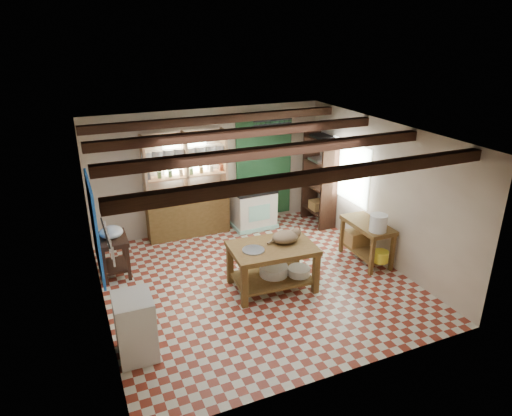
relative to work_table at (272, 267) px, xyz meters
name	(u,v)px	position (x,y,z in m)	size (l,w,h in m)	color
floor	(256,282)	(-0.16, 0.28, -0.40)	(5.00, 5.00, 0.02)	maroon
ceiling	(256,134)	(-0.16, 0.28, 2.21)	(5.00, 5.00, 0.02)	#4A4A4F
wall_back	(209,171)	(-0.16, 2.78, 0.91)	(5.00, 0.04, 2.60)	#C1B19B
wall_front	(341,287)	(-0.16, -2.22, 0.91)	(5.00, 0.04, 2.60)	#C1B19B
wall_left	(96,238)	(-2.66, 0.28, 0.91)	(0.04, 5.00, 2.60)	#C1B19B
wall_right	(381,192)	(2.34, 0.28, 0.91)	(0.04, 5.00, 2.60)	#C1B19B
ceiling_beams	(256,141)	(-0.16, 0.28, 2.09)	(5.00, 3.80, 0.15)	#351D12
blue_wall_patch	(95,227)	(-2.63, 1.18, 0.71)	(0.04, 1.40, 1.60)	blue
green_wall_patch	(264,166)	(1.09, 2.75, 0.86)	(1.30, 0.04, 2.30)	#1E4B27
window_back	(185,155)	(-0.66, 2.76, 1.31)	(0.90, 0.02, 0.80)	beige
window_right	(350,172)	(2.32, 1.28, 1.01)	(0.02, 1.30, 1.20)	beige
utensil_rail	(106,242)	(-2.60, -0.92, 1.39)	(0.06, 0.90, 0.28)	black
pot_rack	(273,128)	(1.09, 2.33, 1.79)	(0.86, 0.12, 0.36)	black
shelving_unit	(187,186)	(-0.71, 2.59, 0.71)	(1.70, 0.34, 2.20)	tan
tall_rack	(320,180)	(2.12, 2.08, 0.61)	(0.40, 0.86, 2.00)	#351D12
work_table	(272,267)	(0.00, 0.00, 0.00)	(1.38, 0.92, 0.78)	brown
stove	(254,208)	(0.70, 2.43, 0.05)	(0.89, 0.60, 0.87)	silver
prep_table	(114,256)	(-2.36, 1.51, -0.03)	(0.49, 0.71, 0.72)	#351D12
white_cabinet	(135,327)	(-2.38, -0.82, 0.05)	(0.49, 0.59, 0.89)	silver
right_counter	(366,242)	(2.02, 0.17, 0.00)	(0.54, 1.08, 0.77)	brown
cat	(285,237)	(0.25, 0.03, 0.49)	(0.46, 0.35, 0.21)	#8D7152
steel_tray	(253,250)	(-0.35, -0.03, 0.40)	(0.36, 0.36, 0.02)	#AEADB5
basin_large	(274,270)	(0.05, 0.05, -0.10)	(0.48, 0.48, 0.17)	silver
basin_small	(299,271)	(0.44, -0.13, -0.12)	(0.38, 0.38, 0.13)	silver
kettle_left	(243,186)	(0.45, 2.43, 0.58)	(0.18, 0.18, 0.20)	#AEADB5
kettle_right	(258,184)	(0.80, 2.44, 0.58)	(0.16, 0.16, 0.19)	black
enamel_bowl	(111,232)	(-2.36, 1.51, 0.43)	(0.40, 0.40, 0.20)	silver
white_bucket	(378,223)	(1.96, -0.18, 0.54)	(0.31, 0.31, 0.31)	silver
wicker_basket	(357,238)	(2.02, 0.47, -0.05)	(0.40, 0.32, 0.28)	#A77B43
yellow_tub	(381,256)	(2.01, -0.28, -0.08)	(0.27, 0.27, 0.20)	gold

